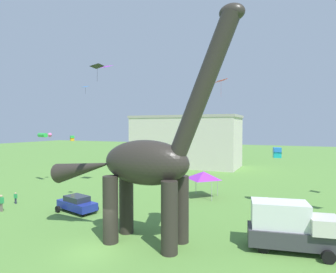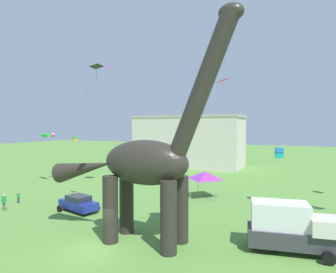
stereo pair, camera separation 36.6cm
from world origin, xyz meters
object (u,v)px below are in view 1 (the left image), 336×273
object	(u,v)px
parked_box_truck	(290,226)
kite_high_right	(97,66)
kite_far_right	(277,153)
person_vendor_side	(16,197)
person_photographer	(1,201)
kite_mid_right	(106,67)
festival_canopy_tent	(203,175)
dinosaur_sculpture	(145,162)
parked_sedan_left	(77,204)
kite_apex	(85,87)
kite_far_left	(72,138)
kite_near_low	(44,135)
person_far_spectator	(267,205)
kite_mid_left	(221,81)

from	to	relation	value
parked_box_truck	kite_high_right	distance (m)	16.21
kite_far_right	person_vendor_side	bearing A→B (deg)	-157.77
kite_high_right	person_photographer	bearing A→B (deg)	164.83
kite_mid_right	festival_canopy_tent	bearing A→B (deg)	6.87
dinosaur_sculpture	festival_canopy_tent	distance (m)	14.64
parked_sedan_left	festival_canopy_tent	size ratio (longest dim) A/B	1.43
festival_canopy_tent	kite_apex	size ratio (longest dim) A/B	3.84
kite_high_right	kite_far_left	distance (m)	31.09
parked_sedan_left	kite_mid_right	world-z (taller)	kite_mid_right
dinosaur_sculpture	kite_near_low	bearing A→B (deg)	153.13
festival_canopy_tent	kite_apex	bearing A→B (deg)	-136.42
dinosaur_sculpture	kite_near_low	distance (m)	26.94
person_far_spectator	festival_canopy_tent	world-z (taller)	festival_canopy_tent
parked_box_truck	kite_high_right	xyz separation A→B (m)	(-11.20, -5.57, 10.32)
parked_sedan_left	kite_near_low	bearing A→B (deg)	161.15
kite_apex	dinosaur_sculpture	bearing A→B (deg)	-28.88
dinosaur_sculpture	kite_far_left	distance (m)	29.87
kite_near_low	kite_high_right	xyz separation A→B (m)	(21.78, -16.10, 4.97)
person_vendor_side	person_far_spectator	xyz separation A→B (m)	(24.88, 6.21, 0.34)
person_far_spectator	kite_apex	xyz separation A→B (m)	(-16.95, -4.42, 11.11)
dinosaur_sculpture	kite_mid_right	xyz separation A→B (m)	(-12.50, 12.79, 10.20)
person_photographer	kite_apex	distance (m)	13.74
person_vendor_side	kite_apex	world-z (taller)	kite_apex
kite_apex	kite_mid_right	distance (m)	8.93
person_vendor_side	kite_mid_right	distance (m)	18.46
person_vendor_side	kite_near_low	distance (m)	13.01
kite_mid_left	festival_canopy_tent	bearing A→B (deg)	171.46
parked_sedan_left	kite_far_left	xyz separation A→B (m)	(-13.92, 14.83, 5.53)
dinosaur_sculpture	kite_near_low	xyz separation A→B (m)	(-23.51, 13.09, 1.32)
parked_box_truck	kite_near_low	world-z (taller)	kite_near_low
festival_canopy_tent	parked_box_truck	bearing A→B (deg)	-51.23
dinosaur_sculpture	kite_far_right	bearing A→B (deg)	62.08
dinosaur_sculpture	kite_apex	bearing A→B (deg)	153.36
kite_near_low	person_far_spectator	bearing A→B (deg)	-6.34
dinosaur_sculpture	kite_high_right	world-z (taller)	dinosaur_sculpture
festival_canopy_tent	kite_near_low	size ratio (longest dim) A/B	1.41
parked_sedan_left	kite_mid_left	bearing A→B (deg)	56.14
kite_mid_right	kite_far_left	world-z (taller)	kite_mid_right
kite_mid_right	kite_apex	bearing A→B (deg)	-68.25
festival_canopy_tent	kite_near_low	xyz separation A→B (m)	(-23.55, -1.21, 4.45)
parked_sedan_left	dinosaur_sculpture	bearing A→B (deg)	-7.14
kite_apex	kite_far_left	distance (m)	20.13
dinosaur_sculpture	person_vendor_side	world-z (taller)	dinosaur_sculpture
kite_mid_left	person_far_spectator	bearing A→B (deg)	-39.08
kite_far_right	kite_near_low	bearing A→B (deg)	-178.61
person_photographer	kite_mid_left	distance (m)	25.65
festival_canopy_tent	kite_far_left	world-z (taller)	kite_far_left
dinosaur_sculpture	parked_box_truck	world-z (taller)	dinosaur_sculpture
kite_far_left	kite_near_low	bearing A→B (deg)	-91.59
kite_mid_right	kite_far_right	bearing A→B (deg)	2.97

